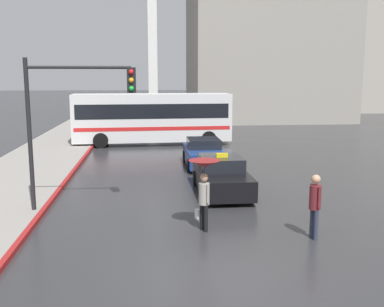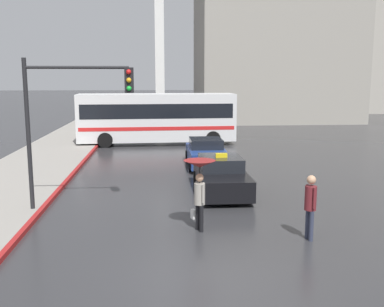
# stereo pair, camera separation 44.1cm
# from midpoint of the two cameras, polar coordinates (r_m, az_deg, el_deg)

# --- Properties ---
(ground_plane) EXTENTS (300.00, 300.00, 0.00)m
(ground_plane) POSITION_cam_midpoint_polar(r_m,az_deg,el_deg) (10.14, 1.28, -16.28)
(ground_plane) COLOR #2D2D30
(taxi) EXTENTS (1.91, 4.29, 1.56)m
(taxi) POSITION_cam_midpoint_polar(r_m,az_deg,el_deg) (17.42, 3.04, -2.89)
(taxi) COLOR black
(taxi) RESTS_ON ground_plane
(sedan_red) EXTENTS (1.91, 4.11, 1.37)m
(sedan_red) POSITION_cam_midpoint_polar(r_m,az_deg,el_deg) (22.66, 0.95, 0.02)
(sedan_red) COLOR navy
(sedan_red) RESTS_ON ground_plane
(city_bus) EXTENTS (10.41, 3.00, 3.36)m
(city_bus) POSITION_cam_midpoint_polar(r_m,az_deg,el_deg) (30.08, -5.49, 4.71)
(city_bus) COLOR silver
(city_bus) RESTS_ON ground_plane
(pedestrian_with_umbrella) EXTENTS (0.92, 0.92, 2.10)m
(pedestrian_with_umbrella) POSITION_cam_midpoint_polar(r_m,az_deg,el_deg) (12.89, 0.55, -3.02)
(pedestrian_with_umbrella) COLOR black
(pedestrian_with_umbrella) RESTS_ON ground_plane
(pedestrian_man) EXTENTS (0.37, 0.48, 1.82)m
(pedestrian_man) POSITION_cam_midpoint_polar(r_m,az_deg,el_deg) (12.78, 14.40, -5.81)
(pedestrian_man) COLOR #2D3347
(pedestrian_man) RESTS_ON ground_plane
(traffic_light) EXTENTS (3.48, 0.38, 5.04)m
(traffic_light) POSITION_cam_midpoint_polar(r_m,az_deg,el_deg) (14.92, -15.53, 5.82)
(traffic_light) COLOR black
(traffic_light) RESTS_ON ground_plane
(building_tower_far) EXTENTS (13.67, 11.74, 24.43)m
(building_tower_far) POSITION_cam_midpoint_polar(r_m,az_deg,el_deg) (65.48, 19.98, 15.92)
(building_tower_far) COLOR #A39E93
(building_tower_far) RESTS_ON ground_plane
(monument_cross) EXTENTS (9.11, 0.90, 20.71)m
(monument_cross) POSITION_cam_midpoint_polar(r_m,az_deg,el_deg) (46.35, -5.40, 18.70)
(monument_cross) COLOR white
(monument_cross) RESTS_ON ground_plane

